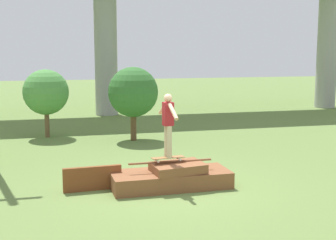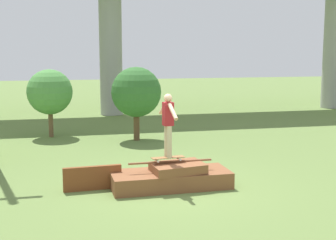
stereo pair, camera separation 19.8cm
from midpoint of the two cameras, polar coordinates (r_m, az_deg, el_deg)
ground_plane at (r=11.04m, az=-0.22°, el=-8.20°), size 80.00×80.00×0.00m
scrap_pile at (r=10.97m, az=-0.08°, el=-7.02°), size 2.78×1.15×0.64m
scrap_plank_loose at (r=10.89m, az=-9.71°, el=-7.05°), size 1.33×0.19×0.55m
skateboard at (r=10.85m, az=-0.52°, el=-4.61°), size 0.80×0.30×0.09m
skater at (r=10.68m, az=-0.53°, el=-0.16°), size 0.24×1.14×1.47m
tree_behind_left at (r=16.42m, az=-4.63°, el=3.38°), size 1.76×1.76×2.59m
tree_behind_right at (r=17.53m, az=-14.98°, el=3.28°), size 1.65×1.65×2.48m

